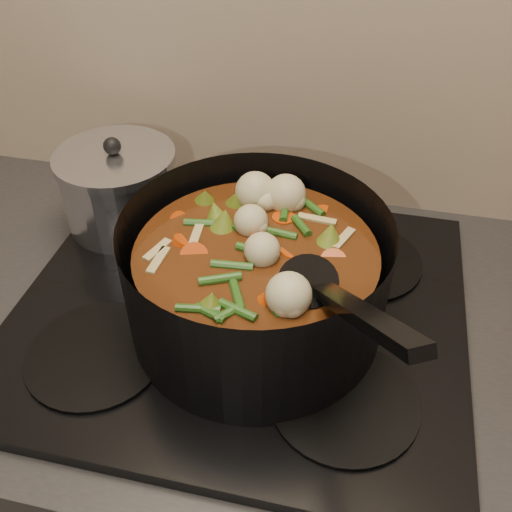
# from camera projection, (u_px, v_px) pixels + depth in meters

# --- Properties ---
(counter) EXTENTS (2.64, 0.64, 0.91)m
(counter) POSITION_uv_depth(u_px,v_px,m) (245.00, 474.00, 1.11)
(counter) COLOR brown
(counter) RESTS_ON ground
(stovetop) EXTENTS (0.62, 0.54, 0.03)m
(stovetop) POSITION_uv_depth(u_px,v_px,m) (241.00, 309.00, 0.81)
(stovetop) COLOR black
(stovetop) RESTS_ON counter
(stockpot) EXTENTS (0.42, 0.44, 0.25)m
(stockpot) POSITION_uv_depth(u_px,v_px,m) (256.00, 280.00, 0.73)
(stockpot) COLOR black
(stockpot) RESTS_ON stovetop
(saucepan) EXTENTS (0.19, 0.19, 0.15)m
(saucepan) POSITION_uv_depth(u_px,v_px,m) (120.00, 188.00, 0.91)
(saucepan) COLOR silver
(saucepan) RESTS_ON stovetop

